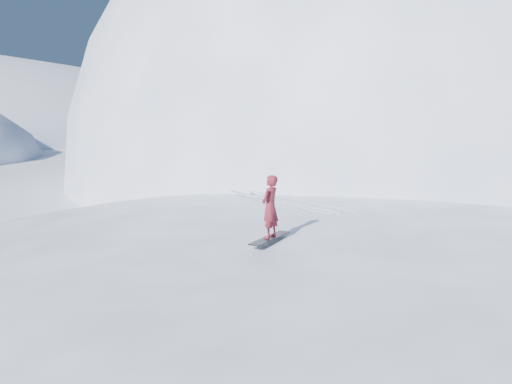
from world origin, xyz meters
The scene contains 8 objects.
ground centered at (0.00, 0.00, 0.00)m, with size 400.00×400.00×0.00m, color white.
near_ridge centered at (1.00, 3.00, 0.00)m, with size 36.00×28.00×4.80m, color white.
summit_peak centered at (22.00, 26.00, 0.00)m, with size 60.00×56.00×56.00m, color white.
peak_shoulder centered at (10.00, 20.00, 0.00)m, with size 28.00×24.00×18.00m, color white.
wind_bumps centered at (-0.56, 2.12, 0.00)m, with size 16.00×14.40×1.00m.
snowboard centered at (-3.12, 0.24, 2.41)m, with size 1.71×0.32×0.03m, color black.
snowboarder centered at (-3.12, 0.24, 3.26)m, with size 0.61×0.40×1.67m, color maroon.
board_tracks centered at (-0.61, 5.22, 2.42)m, with size 2.60×5.98×0.04m.
Camera 1 is at (-8.23, -11.56, 5.74)m, focal length 35.00 mm.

